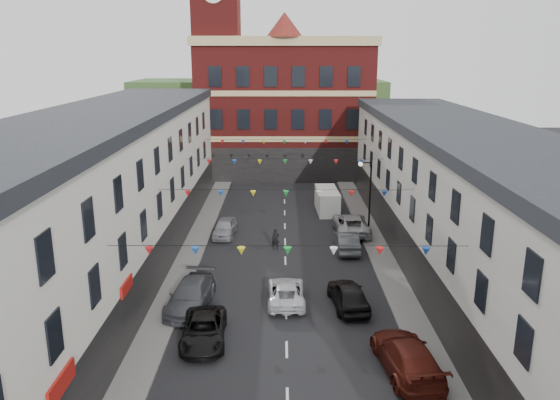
{
  "coord_description": "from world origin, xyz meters",
  "views": [
    {
      "loc": [
        -0.23,
        -28.21,
        14.25
      ],
      "look_at": [
        -0.38,
        8.11,
        4.44
      ],
      "focal_mm": 35.0,
      "sensor_mm": 36.0,
      "label": 1
    }
  ],
  "objects_px": {
    "car_left_c": "(204,330)",
    "car_right_c": "(407,356)",
    "street_lamp": "(367,187)",
    "car_left_e": "(225,228)",
    "pedestrian": "(276,239)",
    "moving_car": "(286,292)",
    "white_van": "(327,201)",
    "car_left_d": "(191,295)",
    "car_right_e": "(347,241)",
    "car_right_d": "(348,295)",
    "car_right_f": "(351,224)"
  },
  "relations": [
    {
      "from": "car_right_c",
      "to": "car_right_e",
      "type": "height_order",
      "value": "car_right_c"
    },
    {
      "from": "car_left_e",
      "to": "car_right_f",
      "type": "bearing_deg",
      "value": 6.97
    },
    {
      "from": "street_lamp",
      "to": "car_left_e",
      "type": "xyz_separation_m",
      "value": [
        -11.4,
        -0.56,
        -3.21
      ]
    },
    {
      "from": "car_left_c",
      "to": "car_right_e",
      "type": "relative_size",
      "value": 1.07
    },
    {
      "from": "car_left_c",
      "to": "car_right_e",
      "type": "xyz_separation_m",
      "value": [
        8.78,
        13.31,
        0.07
      ]
    },
    {
      "from": "car_left_c",
      "to": "car_right_c",
      "type": "bearing_deg",
      "value": -18.94
    },
    {
      "from": "moving_car",
      "to": "white_van",
      "type": "distance_m",
      "value": 19.41
    },
    {
      "from": "car_left_c",
      "to": "pedestrian",
      "type": "distance_m",
      "value": 13.99
    },
    {
      "from": "pedestrian",
      "to": "car_right_d",
      "type": "bearing_deg",
      "value": -57.04
    },
    {
      "from": "car_left_d",
      "to": "white_van",
      "type": "relative_size",
      "value": 1.11
    },
    {
      "from": "car_left_c",
      "to": "white_van",
      "type": "xyz_separation_m",
      "value": [
        8.13,
        23.6,
        0.41
      ]
    },
    {
      "from": "car_right_c",
      "to": "moving_car",
      "type": "distance_m",
      "value": 9.14
    },
    {
      "from": "car_right_e",
      "to": "car_right_c",
      "type": "bearing_deg",
      "value": 93.12
    },
    {
      "from": "car_left_d",
      "to": "car_right_e",
      "type": "xyz_separation_m",
      "value": [
        10.07,
        9.48,
        -0.04
      ]
    },
    {
      "from": "street_lamp",
      "to": "pedestrian",
      "type": "relative_size",
      "value": 3.72
    },
    {
      "from": "car_left_e",
      "to": "car_right_e",
      "type": "height_order",
      "value": "car_right_e"
    },
    {
      "from": "car_left_c",
      "to": "moving_car",
      "type": "height_order",
      "value": "car_left_c"
    },
    {
      "from": "car_right_c",
      "to": "car_right_f",
      "type": "bearing_deg",
      "value": -96.28
    },
    {
      "from": "street_lamp",
      "to": "car_right_e",
      "type": "xyz_separation_m",
      "value": [
        -1.98,
        -3.92,
        -3.18
      ]
    },
    {
      "from": "street_lamp",
      "to": "car_left_e",
      "type": "relative_size",
      "value": 1.46
    },
    {
      "from": "car_left_e",
      "to": "car_right_e",
      "type": "xyz_separation_m",
      "value": [
        9.42,
        -3.37,
        0.03
      ]
    },
    {
      "from": "pedestrian",
      "to": "car_left_c",
      "type": "bearing_deg",
      "value": -95.74
    },
    {
      "from": "car_right_d",
      "to": "car_right_f",
      "type": "distance_m",
      "value": 13.49
    },
    {
      "from": "street_lamp",
      "to": "car_left_e",
      "type": "distance_m",
      "value": 11.86
    },
    {
      "from": "car_right_c",
      "to": "moving_car",
      "type": "xyz_separation_m",
      "value": [
        -5.49,
        7.3,
        -0.17
      ]
    },
    {
      "from": "car_right_f",
      "to": "pedestrian",
      "type": "distance_m",
      "value": 7.18
    },
    {
      "from": "street_lamp",
      "to": "car_left_e",
      "type": "height_order",
      "value": "street_lamp"
    },
    {
      "from": "car_left_c",
      "to": "car_right_c",
      "type": "height_order",
      "value": "car_right_c"
    },
    {
      "from": "street_lamp",
      "to": "car_right_d",
      "type": "bearing_deg",
      "value": -102.53
    },
    {
      "from": "car_right_e",
      "to": "white_van",
      "type": "distance_m",
      "value": 10.32
    },
    {
      "from": "pedestrian",
      "to": "street_lamp",
      "type": "bearing_deg",
      "value": 35.54
    },
    {
      "from": "car_left_e",
      "to": "white_van",
      "type": "relative_size",
      "value": 0.85
    },
    {
      "from": "car_right_e",
      "to": "pedestrian",
      "type": "distance_m",
      "value": 5.3
    },
    {
      "from": "car_right_e",
      "to": "car_left_d",
      "type": "bearing_deg",
      "value": 43.07
    },
    {
      "from": "car_left_e",
      "to": "car_right_c",
      "type": "xyz_separation_m",
      "value": [
        10.35,
        -19.38,
        0.11
      ]
    },
    {
      "from": "street_lamp",
      "to": "car_right_d",
      "type": "distance_m",
      "value": 13.95
    },
    {
      "from": "car_right_c",
      "to": "moving_car",
      "type": "relative_size",
      "value": 1.21
    },
    {
      "from": "moving_car",
      "to": "pedestrian",
      "type": "distance_m",
      "value": 8.98
    },
    {
      "from": "car_left_d",
      "to": "pedestrian",
      "type": "height_order",
      "value": "pedestrian"
    },
    {
      "from": "pedestrian",
      "to": "car_left_e",
      "type": "bearing_deg",
      "value": 151.57
    },
    {
      "from": "street_lamp",
      "to": "car_right_c",
      "type": "height_order",
      "value": "street_lamp"
    },
    {
      "from": "street_lamp",
      "to": "car_right_e",
      "type": "distance_m",
      "value": 5.42
    },
    {
      "from": "car_left_e",
      "to": "car_right_e",
      "type": "distance_m",
      "value": 10.0
    },
    {
      "from": "car_left_c",
      "to": "car_right_f",
      "type": "relative_size",
      "value": 0.83
    },
    {
      "from": "car_left_d",
      "to": "car_right_e",
      "type": "height_order",
      "value": "car_left_d"
    },
    {
      "from": "car_right_c",
      "to": "moving_car",
      "type": "bearing_deg",
      "value": -59.69
    },
    {
      "from": "car_right_e",
      "to": "moving_car",
      "type": "height_order",
      "value": "car_right_e"
    },
    {
      "from": "street_lamp",
      "to": "moving_car",
      "type": "height_order",
      "value": "street_lamp"
    },
    {
      "from": "car_left_e",
      "to": "car_right_e",
      "type": "bearing_deg",
      "value": -16.39
    },
    {
      "from": "car_left_c",
      "to": "moving_car",
      "type": "xyz_separation_m",
      "value": [
        4.22,
        4.6,
        -0.02
      ]
    }
  ]
}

